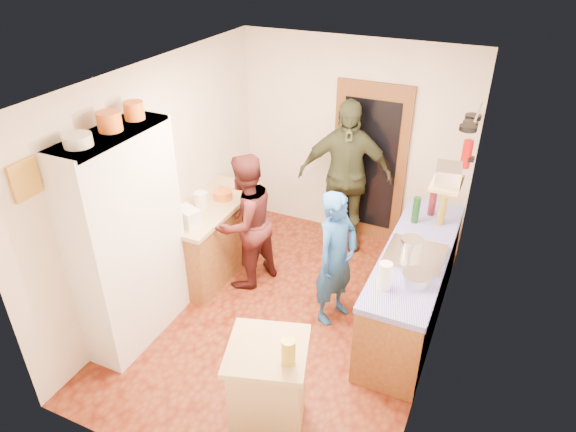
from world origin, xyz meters
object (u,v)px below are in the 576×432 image
Objects in this scene: island_base at (268,391)px; person_left at (250,222)px; hutch_body at (129,241)px; person_hob at (337,261)px; right_counter_base at (412,288)px; person_back at (346,176)px.

person_left is (-1.10, 1.77, 0.38)m from island_base.
person_hob is at bearing 29.48° from hutch_body.
right_counter_base is 1.12× the size of person_back.
person_left is at bearing 62.44° from hutch_body.
person_hob is at bearing -92.56° from person_back.
person_left is 0.82× the size of person_back.
hutch_body is 2.56× the size of island_base.
person_hob is (0.02, 1.54, 0.32)m from island_base.
island_base reaches higher than right_counter_base.
person_back is (1.36, 2.43, -0.11)m from hutch_body.
person_back is (-0.41, 1.43, 0.24)m from person_hob.
person_back reaches higher than person_hob.
island_base is 2.12m from person_left.
person_hob is (1.76, 1.00, -0.35)m from hutch_body.
right_counter_base is at bearing 27.47° from hutch_body.
hutch_body is at bearing -152.53° from right_counter_base.
hutch_body is at bearing -8.59° from person_left.
person_left is (-1.12, 0.23, 0.06)m from person_hob.
right_counter_base is 1.70m from person_back.
person_left reaches higher than person_hob.
person_hob reaches higher than right_counter_base.
hutch_body reaches higher than person_hob.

